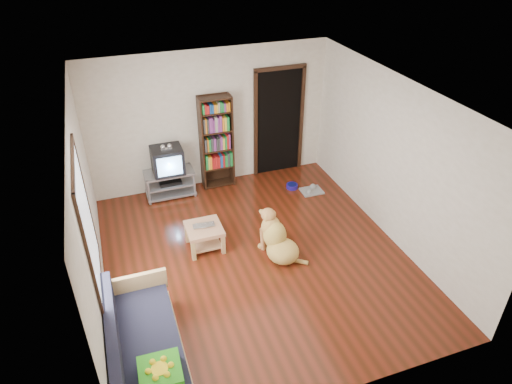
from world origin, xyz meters
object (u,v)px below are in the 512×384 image
object	(u,v)px
sofa	(144,348)
laptop	(204,227)
dog_bowl	(292,186)
bookshelf	(216,137)
coffee_table	(204,233)
tv_stand	(170,183)
grey_rag	(312,191)
dog	(277,240)
green_cushion	(160,373)
crt_tv	(167,160)

from	to	relation	value
sofa	laptop	bearing A→B (deg)	57.24
dog_bowl	bookshelf	xyz separation A→B (m)	(-1.30, 0.63, 0.96)
dog_bowl	coffee_table	distance (m)	2.37
dog_bowl	tv_stand	world-z (taller)	tv_stand
laptop	sofa	xyz separation A→B (m)	(-1.20, -1.86, -0.15)
grey_rag	dog	size ratio (longest dim) A/B	0.46
grey_rag	sofa	xyz separation A→B (m)	(-3.52, -2.85, 0.25)
green_cushion	tv_stand	size ratio (longest dim) A/B	0.49
crt_tv	bookshelf	xyz separation A→B (m)	(0.95, 0.07, 0.26)
tv_stand	coffee_table	world-z (taller)	tv_stand
tv_stand	laptop	bearing A→B (deg)	-82.79
laptop	sofa	size ratio (longest dim) A/B	0.19
crt_tv	sofa	size ratio (longest dim) A/B	0.32
bookshelf	sofa	size ratio (longest dim) A/B	1.00
tv_stand	dog	bearing A→B (deg)	-61.63
green_cushion	grey_rag	world-z (taller)	green_cushion
green_cushion	dog_bowl	xyz separation A→B (m)	(3.10, 3.68, -0.45)
green_cushion	coffee_table	bearing A→B (deg)	68.77
bookshelf	sofa	bearing A→B (deg)	-117.32
grey_rag	coffee_table	size ratio (longest dim) A/B	0.73
tv_stand	crt_tv	xyz separation A→B (m)	(0.00, 0.02, 0.47)
tv_stand	bookshelf	size ratio (longest dim) A/B	0.50
crt_tv	coffee_table	world-z (taller)	crt_tv
tv_stand	crt_tv	bearing A→B (deg)	90.00
crt_tv	coffee_table	size ratio (longest dim) A/B	1.05
dog_bowl	bookshelf	size ratio (longest dim) A/B	0.12
sofa	dog	world-z (taller)	sofa
bookshelf	sofa	distance (m)	4.26
coffee_table	grey_rag	bearing A→B (deg)	22.37
laptop	grey_rag	world-z (taller)	laptop
green_cushion	bookshelf	distance (m)	4.69
green_cushion	crt_tv	world-z (taller)	crt_tv
bookshelf	sofa	world-z (taller)	bookshelf
sofa	dog	size ratio (longest dim) A/B	2.08
green_cushion	sofa	world-z (taller)	sofa
bookshelf	coffee_table	xyz separation A→B (m)	(-0.73, -1.83, -0.72)
grey_rag	tv_stand	xyz separation A→B (m)	(-2.55, 0.78, 0.25)
bookshelf	coffee_table	world-z (taller)	bookshelf
green_cushion	dog	world-z (taller)	dog
crt_tv	laptop	bearing A→B (deg)	-82.88
coffee_table	bookshelf	bearing A→B (deg)	68.39
dog_bowl	grey_rag	xyz separation A→B (m)	(0.30, -0.25, -0.03)
coffee_table	green_cushion	bearing A→B (deg)	-113.48
grey_rag	tv_stand	distance (m)	2.68
grey_rag	laptop	bearing A→B (deg)	-157.01
dog_bowl	bookshelf	world-z (taller)	bookshelf
crt_tv	dog	distance (m)	2.66
coffee_table	laptop	bearing A→B (deg)	-90.00
dog	laptop	bearing A→B (deg)	152.94
crt_tv	green_cushion	bearing A→B (deg)	-101.35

